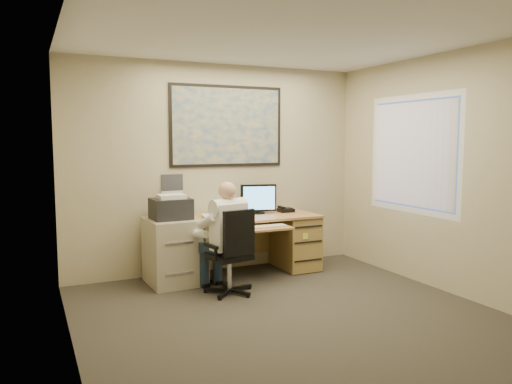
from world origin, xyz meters
name	(u,v)px	position (x,y,z in m)	size (l,w,h in m)	color
room_shell	(305,181)	(0.00, 0.00, 1.35)	(4.00, 4.50, 2.70)	#312D26
desk	(278,237)	(0.71, 1.90, 0.44)	(1.60, 0.97, 1.13)	tan
world_map	(227,126)	(0.13, 2.23, 1.90)	(1.56, 0.03, 1.06)	#1E4C93
wall_calendar	(172,191)	(-0.62, 2.24, 1.08)	(0.28, 0.01, 0.42)	white
window_blinds	(412,154)	(1.97, 0.80, 1.55)	(0.06, 1.40, 1.30)	white
filing_cabinet	(172,245)	(-0.75, 1.86, 0.46)	(0.59, 0.69, 1.08)	#AEA38C
office_chair	(230,269)	(-0.27, 1.16, 0.28)	(0.67, 0.67, 0.97)	black
person	(228,238)	(-0.26, 1.24, 0.63)	(0.53, 0.76, 1.26)	white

